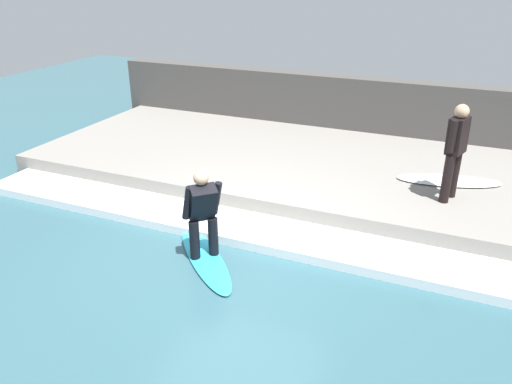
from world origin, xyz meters
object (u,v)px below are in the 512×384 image
Objects in this scene: surfer_riding at (203,210)px; surfer_waiting_near at (456,148)px; surfboard_riding at (205,257)px; surfboard_waiting_near at (449,180)px.

surfer_riding is 4.18m from surfer_waiting_near.
surfboard_riding is 4.69m from surfboard_waiting_near.
surfboard_riding is 1.33× the size of surfer_riding.
surfer_waiting_near is 0.84× the size of surfboard_waiting_near.
surfboard_riding is 1.11× the size of surfer_waiting_near.
surfboard_waiting_near reaches higher than surfboard_riding.
surfboard_riding is at bearing 138.05° from surfboard_waiting_near.
surfboard_riding is 4.34m from surfer_waiting_near.
surfer_riding reaches higher than surfboard_waiting_near.
surfer_riding is at bearing 130.70° from surfer_waiting_near.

